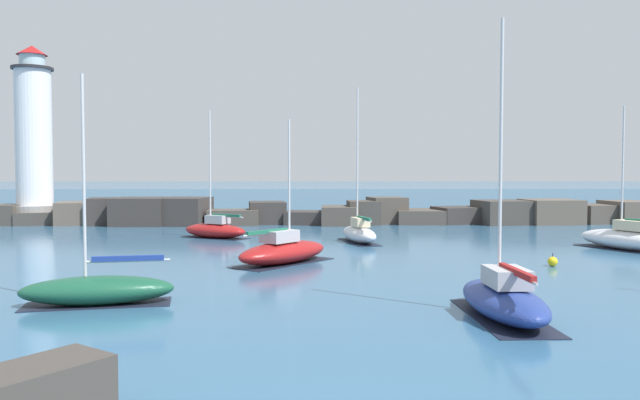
{
  "coord_description": "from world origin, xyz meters",
  "views": [
    {
      "loc": [
        -0.96,
        -10.32,
        5.1
      ],
      "look_at": [
        -0.23,
        26.95,
        3.37
      ],
      "focal_mm": 35.0,
      "sensor_mm": 36.0,
      "label": 1
    }
  ],
  "objects": [
    {
      "name": "open_sea_beyond",
      "position": [
        0.0,
        109.67,
        0.0
      ],
      "size": [
        400.0,
        116.0,
        0.01
      ],
      "color": "#235175",
      "rests_on": "ground"
    },
    {
      "name": "breakwater_jetty",
      "position": [
        0.96,
        49.73,
        1.05
      ],
      "size": [
        63.61,
        6.83,
        2.6
      ],
      "color": "#4C443D",
      "rests_on": "ground"
    },
    {
      "name": "lighthouse",
      "position": [
        -27.38,
        50.4,
        7.6
      ],
      "size": [
        4.5,
        4.5,
        17.11
      ],
      "color": "gray",
      "rests_on": "ground"
    },
    {
      "name": "sailboat_moored_0",
      "position": [
        -8.04,
        37.2,
        0.67
      ],
      "size": [
        5.79,
        4.52,
        9.7
      ],
      "color": "maroon",
      "rests_on": "ground"
    },
    {
      "name": "sailboat_moored_1",
      "position": [
        -8.99,
        13.44,
        0.59
      ],
      "size": [
        5.95,
        2.82,
        8.76
      ],
      "color": "#195138",
      "rests_on": "ground"
    },
    {
      "name": "sailboat_moored_2",
      "position": [
        -2.34,
        24.0,
        0.69
      ],
      "size": [
        5.99,
        6.62,
        7.98
      ],
      "color": "maroon",
      "rests_on": "ground"
    },
    {
      "name": "sailboat_moored_4",
      "position": [
        5.85,
        11.03,
        0.68
      ],
      "size": [
        2.43,
        6.3,
        10.45
      ],
      "color": "navy",
      "rests_on": "ground"
    },
    {
      "name": "sailboat_moored_5",
      "position": [
        19.84,
        29.44,
        0.74
      ],
      "size": [
        5.27,
        7.49,
        9.34
      ],
      "color": "white",
      "rests_on": "ground"
    },
    {
      "name": "sailboat_moored_6",
      "position": [
        2.71,
        34.01,
        0.71
      ],
      "size": [
        2.97,
        5.86,
        11.08
      ],
      "color": "silver",
      "rests_on": "ground"
    },
    {
      "name": "mooring_buoy_orange_near",
      "position": [
        12.16,
        22.6,
        0.26
      ],
      "size": [
        0.52,
        0.52,
        0.72
      ],
      "color": "yellow",
      "rests_on": "ground"
    }
  ]
}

